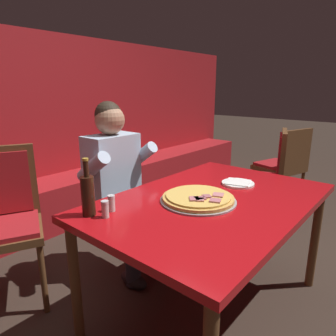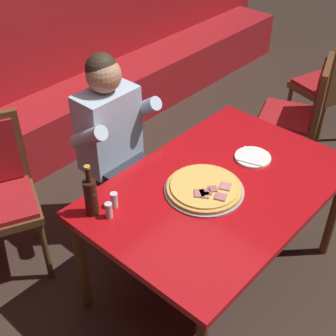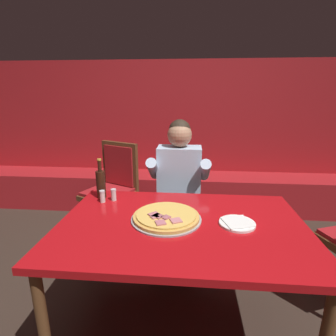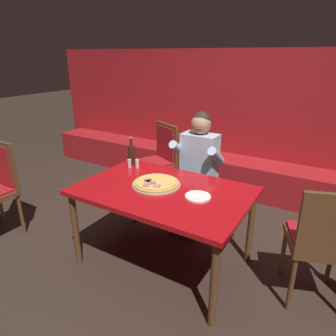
{
  "view_description": "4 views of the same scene",
  "coord_description": "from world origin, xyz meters",
  "views": [
    {
      "loc": [
        -1.4,
        -0.85,
        1.37
      ],
      "look_at": [
        -0.19,
        0.18,
        0.94
      ],
      "focal_mm": 32.0,
      "sensor_mm": 36.0,
      "label": 1
    },
    {
      "loc": [
        -1.63,
        -1.09,
        2.35
      ],
      "look_at": [
        -0.23,
        0.17,
        0.91
      ],
      "focal_mm": 50.0,
      "sensor_mm": 36.0,
      "label": 2
    },
    {
      "loc": [
        0.04,
        -1.4,
        1.48
      ],
      "look_at": [
        -0.11,
        0.34,
        0.99
      ],
      "focal_mm": 28.0,
      "sensor_mm": 36.0,
      "label": 3
    },
    {
      "loc": [
        1.23,
        -1.96,
        1.83
      ],
      "look_at": [
        0.03,
        0.03,
        0.93
      ],
      "focal_mm": 32.0,
      "sensor_mm": 36.0,
      "label": 4
    }
  ],
  "objects": [
    {
      "name": "beer_bottle",
      "position": [
        -0.6,
        0.34,
        0.86
      ],
      "size": [
        0.07,
        0.07,
        0.29
      ],
      "color": "black",
      "rests_on": "main_dining_table"
    },
    {
      "name": "shaker_oregano",
      "position": [
        -0.49,
        0.3,
        0.79
      ],
      "size": [
        0.04,
        0.04,
        0.09
      ],
      "color": "silver",
      "rests_on": "main_dining_table"
    },
    {
      "name": "booth_bench",
      "position": [
        0.0,
        1.86,
        0.23
      ],
      "size": [
        6.46,
        0.48,
        0.46
      ],
      "primitive_type": "cube",
      "color": "#A3191E",
      "rests_on": "ground_plane"
    },
    {
      "name": "plate_white_paper",
      "position": [
        0.32,
        0.01,
        0.76
      ],
      "size": [
        0.21,
        0.21,
        0.02
      ],
      "color": "white",
      "rests_on": "main_dining_table"
    },
    {
      "name": "shaker_parmesan",
      "position": [
        -0.56,
        0.26,
        0.79
      ],
      "size": [
        0.04,
        0.04,
        0.09
      ],
      "color": "silver",
      "rests_on": "main_dining_table"
    },
    {
      "name": "dining_chair_side_aisle",
      "position": [
        -0.74,
        1.08,
        0.59
      ],
      "size": [
        0.58,
        0.58,
        1.01
      ],
      "color": "brown",
      "rests_on": "ground_plane"
    },
    {
      "name": "ground_plane",
      "position": [
        0.0,
        0.0,
        0.0
      ],
      "size": [
        24.0,
        24.0,
        0.0
      ],
      "primitive_type": "plane",
      "color": "#33261E"
    },
    {
      "name": "booth_wall_panel",
      "position": [
        0.0,
        2.18,
        0.95
      ],
      "size": [
        6.8,
        0.16,
        1.9
      ],
      "primitive_type": "cube",
      "color": "#A3191E",
      "rests_on": "ground_plane"
    },
    {
      "name": "main_dining_table",
      "position": [
        0.0,
        0.0,
        0.68
      ],
      "size": [
        1.45,
        0.96,
        0.75
      ],
      "color": "brown",
      "rests_on": "ground_plane"
    },
    {
      "name": "pizza",
      "position": [
        -0.09,
        0.03,
        0.77
      ],
      "size": [
        0.42,
        0.42,
        0.05
      ],
      "color": "#9E9EA3",
      "rests_on": "main_dining_table"
    },
    {
      "name": "diner_seated_blue_shirt",
      "position": [
        -0.05,
        0.74,
        0.71
      ],
      "size": [
        0.53,
        0.53,
        1.27
      ],
      "color": "black",
      "rests_on": "ground_plane"
    }
  ]
}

